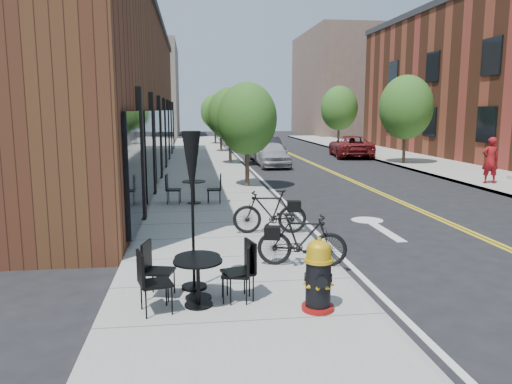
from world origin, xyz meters
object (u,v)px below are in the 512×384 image
patio_umbrella (192,177)px  parked_car_c (236,137)px  parked_car_a (272,154)px  parked_car_far (351,146)px  fire_hydrant (318,276)px  parked_car_b (266,150)px  bicycle_right (302,240)px  bistro_set_c (194,189)px  bicycle_left (270,212)px  bistro_set_a (198,271)px  pedestrian (490,160)px  bistro_set_b (198,276)px

patio_umbrella → parked_car_c: (3.50, 31.46, -1.11)m
parked_car_a → parked_car_c: parked_car_c is taller
patio_umbrella → parked_car_c: size_ratio=0.46×
parked_car_far → fire_hydrant: bearing=78.5°
patio_umbrella → parked_car_b: bearing=78.2°
bicycle_right → bistro_set_c: size_ratio=0.98×
fire_hydrant → bicycle_left: (0.02, 4.50, 0.01)m
parked_car_a → patio_umbrella: bearing=-103.5°
patio_umbrella → parked_car_far: patio_umbrella is taller
parked_car_far → parked_car_c: bearing=-46.5°
fire_hydrant → bistro_set_a: size_ratio=0.65×
bistro_set_a → parked_car_c: parked_car_c is taller
fire_hydrant → pedestrian: bearing=65.2°
parked_car_far → bistro_set_c: bearing=64.6°
fire_hydrant → bistro_set_b: size_ratio=0.62×
bistro_set_b → bistro_set_c: bearing=74.6°
bicycle_right → bistro_set_a: size_ratio=1.00×
bicycle_right → parked_car_c: bearing=9.6°
fire_hydrant → bistro_set_b: bearing=-176.7°
bistro_set_a → bistro_set_c: (0.00, 7.82, 0.02)m
bicycle_left → bistro_set_c: size_ratio=1.01×
parked_car_a → parked_car_c: bearing=92.5°
bistro_set_c → parked_car_c: (3.44, 24.09, 0.22)m
fire_hydrant → parked_car_b: size_ratio=0.25×
bistro_set_a → parked_car_b: parked_car_b is taller
bicycle_left → bicycle_right: 2.49m
bistro_set_a → parked_car_far: size_ratio=0.34×
fire_hydrant → parked_car_c: parked_car_c is taller
pedestrian → bicycle_left: bearing=42.7°
bistro_set_b → parked_car_far: (9.87, 23.31, 0.10)m
fire_hydrant → parked_car_far: bearing=86.9°
parked_car_a → pedestrian: bearing=-47.4°
bicycle_left → parked_car_c: size_ratio=0.31×
parked_car_a → fire_hydrant: bearing=-97.7°
parked_car_far → pedestrian: pedestrian is taller
parked_car_far → pedestrian: 12.55m
bicycle_right → pedestrian: (9.46, 9.21, 0.41)m
parked_car_c → bistro_set_c: bearing=-100.1°
parked_car_a → parked_car_c: (-0.67, 13.58, 0.13)m
bicycle_right → patio_umbrella: (-1.95, -0.91, 1.30)m
bistro_set_b → fire_hydrant: bearing=-28.0°
fire_hydrant → bicycle_right: size_ratio=0.65×
bistro_set_a → pedestrian: size_ratio=0.91×
pedestrian → fire_hydrant: bearing=57.1°
bicycle_right → fire_hydrant: bearing=-173.7°
bicycle_left → bistro_set_b: size_ratio=1.00×
bicycle_left → bistro_set_b: 4.46m
parked_car_a → bicycle_right: bearing=-97.8°
parked_car_c → pedestrian: pedestrian is taller
bicycle_right → parked_car_far: size_ratio=0.34×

